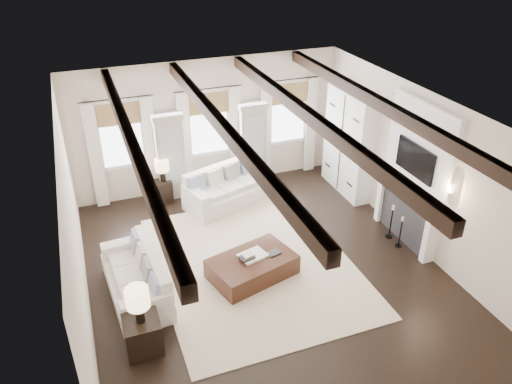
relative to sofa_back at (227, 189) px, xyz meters
name	(u,v)px	position (x,y,z in m)	size (l,w,h in m)	color
ground	(265,271)	(-0.12, -2.76, -0.35)	(7.50, 7.50, 0.00)	black
room_shell	(285,158)	(0.63, -1.86, 1.54)	(6.54, 7.54, 3.22)	beige
area_rug	(254,264)	(-0.26, -2.49, -0.34)	(3.67, 4.68, 0.02)	beige
sofa_back	(227,189)	(0.00, 0.00, 0.00)	(2.24, 1.53, 0.88)	white
sofa_left	(139,279)	(-2.47, -2.59, -0.01)	(1.04, 2.05, 0.85)	white
ottoman	(252,267)	(-0.40, -2.81, -0.15)	(1.56, 0.97, 0.41)	black
tray	(253,255)	(-0.37, -2.76, 0.08)	(0.50, 0.38, 0.04)	white
book_lower	(247,257)	(-0.51, -2.82, 0.12)	(0.26, 0.20, 0.04)	#262628
book_upper	(248,255)	(-0.48, -2.80, 0.15)	(0.22, 0.17, 0.03)	beige
book_loose	(274,253)	(0.03, -2.81, 0.07)	(0.24, 0.18, 0.03)	#262628
side_table_front	(143,334)	(-2.63, -3.89, -0.07)	(0.56, 0.56, 0.56)	black
lamp_front	(138,300)	(-2.63, -3.89, 0.64)	(0.37, 0.37, 0.63)	black
side_table_back	(164,191)	(-1.38, 0.58, -0.08)	(0.36, 0.36, 0.54)	black
lamp_back	(162,166)	(-1.38, 0.58, 0.57)	(0.32, 0.32, 0.56)	black
candlestick_near	(400,234)	(2.78, -2.96, -0.06)	(0.14, 0.14, 0.70)	black
candlestick_far	(391,224)	(2.78, -2.61, -0.03)	(0.16, 0.16, 0.78)	black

